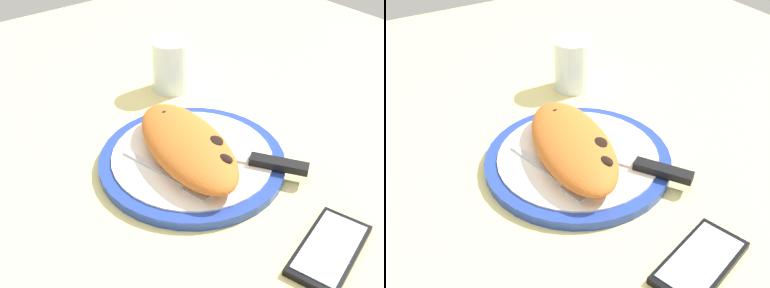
# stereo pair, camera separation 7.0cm
# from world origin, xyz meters

# --- Properties ---
(ground_plane) EXTENTS (1.50, 1.50, 0.03)m
(ground_plane) POSITION_xyz_m (0.00, 0.00, -0.01)
(ground_plane) COLOR #E5D684
(plate) EXTENTS (0.28, 0.28, 0.02)m
(plate) POSITION_xyz_m (0.00, 0.00, 0.01)
(plate) COLOR #233D99
(plate) RESTS_ON ground_plane
(calzone) EXTENTS (0.26, 0.16, 0.05)m
(calzone) POSITION_xyz_m (0.00, -0.01, 0.04)
(calzone) COLOR #C16023
(calzone) RESTS_ON plate
(fork) EXTENTS (0.16, 0.05, 0.00)m
(fork) POSITION_xyz_m (0.03, -0.06, 0.02)
(fork) COLOR silver
(fork) RESTS_ON plate
(knife) EXTENTS (0.19, 0.13, 0.01)m
(knife) POSITION_xyz_m (0.08, 0.06, 0.02)
(knife) COLOR silver
(knife) RESTS_ON plate
(smartphone) EXTENTS (0.10, 0.14, 0.01)m
(smartphone) POSITION_xyz_m (0.24, 0.02, 0.01)
(smartphone) COLOR black
(smartphone) RESTS_ON ground_plane
(water_glass) EXTENTS (0.07, 0.07, 0.10)m
(water_glass) POSITION_xyz_m (-0.21, 0.11, 0.04)
(water_glass) COLOR silver
(water_glass) RESTS_ON ground_plane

